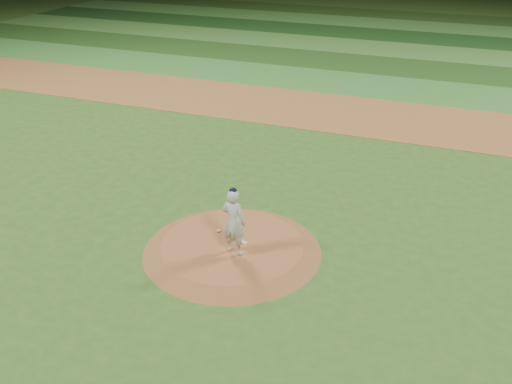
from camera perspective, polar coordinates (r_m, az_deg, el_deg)
ground at (r=17.76m, az=-2.37°, el=-5.89°), size 120.00×120.00×0.00m
infield_dirt_band at (r=29.88m, az=8.53°, el=7.83°), size 70.00×6.00×0.02m
outfield_stripe_0 at (r=35.03m, az=10.71°, el=10.49°), size 70.00×5.00×0.02m
outfield_stripe_1 at (r=39.79m, az=12.22°, el=12.30°), size 70.00×5.00×0.02m
outfield_stripe_2 at (r=44.60m, az=13.42°, el=13.72°), size 70.00×5.00×0.02m
outfield_stripe_3 at (r=49.45m, az=14.40°, el=14.86°), size 70.00×5.00×0.02m
outfield_stripe_4 at (r=54.33m, az=15.21°, el=15.78°), size 70.00×5.00×0.02m
outfield_stripe_5 at (r=59.23m, az=15.89°, el=16.56°), size 70.00×5.00×0.02m
pitchers_mound at (r=17.69m, az=-2.38°, el=-5.55°), size 5.50×5.50×0.25m
pitching_rubber at (r=17.73m, az=-1.62°, el=-4.92°), size 0.53×0.22×0.03m
rosin_bag at (r=18.26m, az=-3.75°, el=-3.88°), size 0.12×0.12×0.07m
pitcher_on_mound at (r=16.68m, az=-2.24°, el=-2.97°), size 0.83×0.62×2.15m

